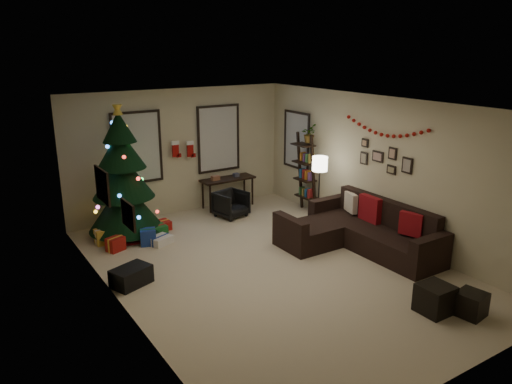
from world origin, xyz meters
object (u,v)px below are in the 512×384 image
Objects in this scene: christmas_tree at (123,181)px; sofa at (359,233)px; desk at (228,181)px; bookshelf at (306,174)px; desk_chair at (231,204)px.

sofa is (3.37, -2.90, -0.81)m from christmas_tree.
christmas_tree is at bearing 139.24° from sofa.
bookshelf is at bearing -44.06° from desk.
sofa is 3.50m from desk.
desk is at bearing 135.94° from bookshelf.
christmas_tree reaches higher than desk_chair.
christmas_tree is 1.49× the size of bookshelf.
sofa is 4.76× the size of desk_chair.
desk is 0.71× the size of bookshelf.
desk_chair is at bearing 159.74° from bookshelf.
bookshelf is at bearing -33.85° from desk_chair.
christmas_tree is 2.41m from desk_chair.
christmas_tree is at bearing -169.25° from desk.
desk reaches higher than desk_chair.
sofa is at bearing -81.60° from desk_chair.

